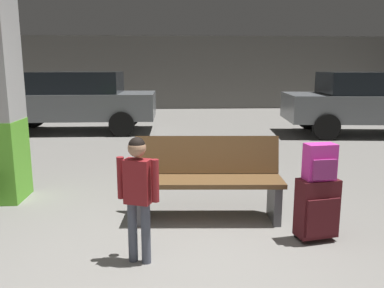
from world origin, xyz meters
TOP-DOWN VIEW (x-y plane):
  - ground_plane at (0.00, 4.00)m, footprint 18.00×18.00m
  - garage_back_wall at (0.00, 12.86)m, footprint 18.00×0.12m
  - bench at (0.40, 1.39)m, footprint 1.62×0.61m
  - suitcase at (1.38, 0.76)m, footprint 0.41×0.30m
  - backpack_bright at (1.38, 0.76)m, footprint 0.30×0.22m
  - child at (-0.28, 0.42)m, footprint 0.35×0.26m
  - parked_car_side at (4.85, 6.59)m, footprint 4.24×2.09m
  - parked_car_far at (-2.42, 7.43)m, footprint 4.10×1.80m

SIDE VIEW (x-z plane):
  - ground_plane at x=0.00m, z-range -0.10..0.00m
  - suitcase at x=1.38m, z-range 0.02..0.62m
  - bench at x=0.40m, z-range 0.00..0.88m
  - child at x=-0.28m, z-range 0.13..1.21m
  - backpack_bright at x=1.38m, z-range 0.60..0.94m
  - parked_car_side at x=4.85m, z-range 0.05..1.56m
  - parked_car_far at x=-2.42m, z-range 0.05..1.56m
  - garage_back_wall at x=0.00m, z-range 0.00..2.80m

